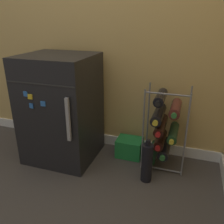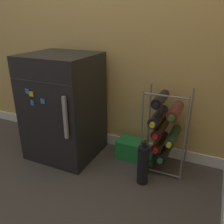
% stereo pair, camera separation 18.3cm
% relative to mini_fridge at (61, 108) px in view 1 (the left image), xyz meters
% --- Properties ---
extents(ground_plane, '(14.00, 14.00, 0.00)m').
position_rel_mini_fridge_xyz_m(ground_plane, '(0.38, -0.27, -0.43)').
color(ground_plane, '#423D38').
extents(mini_fridge, '(0.54, 0.53, 0.85)m').
position_rel_mini_fridge_xyz_m(mini_fridge, '(0.00, 0.00, 0.00)').
color(mini_fridge, black).
rests_on(mini_fridge, ground_plane).
extents(wine_rack, '(0.32, 0.33, 0.64)m').
position_rel_mini_fridge_xyz_m(wine_rack, '(0.80, 0.11, -0.10)').
color(wine_rack, slate).
rests_on(wine_rack, ground_plane).
extents(soda_box, '(0.21, 0.17, 0.16)m').
position_rel_mini_fridge_xyz_m(soda_box, '(0.53, 0.16, -0.35)').
color(soda_box, '#1E7F38').
rests_on(soda_box, ground_plane).
extents(loose_bottle_floor, '(0.08, 0.08, 0.33)m').
position_rel_mini_fridge_xyz_m(loose_bottle_floor, '(0.73, -0.12, -0.28)').
color(loose_bottle_floor, black).
rests_on(loose_bottle_floor, ground_plane).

